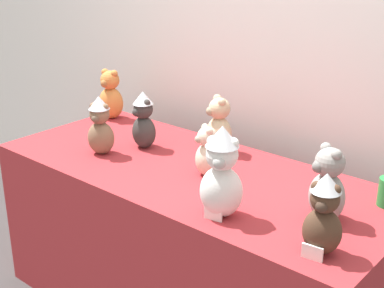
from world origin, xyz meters
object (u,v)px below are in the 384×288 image
object	(u,v)px
teddy_bear_cream	(207,152)
teddy_bear_sand	(219,126)
teddy_bear_cocoa	(323,215)
teddy_bear_charcoal	(143,121)
teddy_bear_snow	(222,173)
teddy_bear_ash	(327,186)
teddy_bear_ginger	(111,96)
display_table	(192,245)
teddy_bear_mocha	(100,126)

from	to	relation	value
teddy_bear_cream	teddy_bear_sand	bearing A→B (deg)	149.10
teddy_bear_sand	teddy_bear_cocoa	bearing A→B (deg)	1.11
teddy_bear_charcoal	teddy_bear_sand	bearing A→B (deg)	41.39
teddy_bear_cream	teddy_bear_cocoa	size ratio (longest dim) A/B	0.79
teddy_bear_snow	teddy_bear_charcoal	bearing A→B (deg)	131.08
teddy_bear_ash	teddy_bear_ginger	distance (m)	1.49
display_table	teddy_bear_mocha	distance (m)	0.69
teddy_bear_mocha	teddy_bear_ginger	distance (m)	0.54
teddy_bear_mocha	teddy_bear_cocoa	world-z (taller)	teddy_bear_cocoa
teddy_bear_cocoa	teddy_bear_ginger	bearing A→B (deg)	148.11
display_table	teddy_bear_cocoa	xyz separation A→B (m)	(0.75, -0.24, 0.51)
teddy_bear_cream	teddy_bear_ginger	bearing A→B (deg)	-164.68
display_table	teddy_bear_ginger	xyz separation A→B (m)	(-0.81, 0.26, 0.51)
display_table	teddy_bear_snow	distance (m)	0.70
teddy_bear_mocha	teddy_bear_sand	world-z (taller)	teddy_bear_mocha
display_table	teddy_bear_mocha	xyz separation A→B (m)	(-0.45, -0.13, 0.51)
teddy_bear_sand	teddy_bear_ash	size ratio (longest dim) A/B	0.95
display_table	teddy_bear_snow	world-z (taller)	teddy_bear_snow
teddy_bear_charcoal	teddy_bear_ash	world-z (taller)	teddy_bear_ash
teddy_bear_ginger	teddy_bear_cream	bearing A→B (deg)	-23.98
teddy_bear_mocha	teddy_bear_cocoa	xyz separation A→B (m)	(1.19, -0.11, 0.00)
teddy_bear_snow	teddy_bear_charcoal	size ratio (longest dim) A/B	1.25
display_table	teddy_bear_ash	xyz separation A→B (m)	(0.65, -0.03, 0.51)
display_table	teddy_bear_snow	bearing A→B (deg)	-35.16
teddy_bear_sand	teddy_bear_ash	xyz separation A→B (m)	(0.70, -0.28, 0.01)
display_table	teddy_bear_ash	bearing A→B (deg)	-2.54
teddy_bear_charcoal	teddy_bear_cocoa	distance (m)	1.14
teddy_bear_sand	teddy_bear_cream	world-z (taller)	teddy_bear_sand
teddy_bear_snow	display_table	bearing A→B (deg)	119.42
teddy_bear_mocha	teddy_bear_cream	size ratio (longest dim) A/B	1.25
teddy_bear_sand	teddy_bear_cocoa	size ratio (longest dim) A/B	0.96
teddy_bear_cocoa	display_table	bearing A→B (deg)	148.09
teddy_bear_ash	teddy_bear_ginger	xyz separation A→B (m)	(-1.46, 0.29, -0.00)
teddy_bear_snow	teddy_bear_charcoal	distance (m)	0.77
teddy_bear_ginger	teddy_bear_ash	bearing A→B (deg)	-18.86
teddy_bear_cream	teddy_bear_mocha	bearing A→B (deg)	-134.69
teddy_bear_mocha	teddy_bear_cream	world-z (taller)	teddy_bear_mocha
teddy_bear_sand	teddy_bear_snow	bearing A→B (deg)	-18.43
teddy_bear_mocha	teddy_bear_cocoa	bearing A→B (deg)	-28.98
teddy_bear_charcoal	teddy_bear_sand	distance (m)	0.36
teddy_bear_mocha	teddy_bear_sand	distance (m)	0.55
teddy_bear_ash	teddy_bear_cocoa	size ratio (longest dim) A/B	1.01
teddy_bear_charcoal	teddy_bear_mocha	distance (m)	0.21
teddy_bear_sand	teddy_bear_mocha	bearing A→B (deg)	-103.51
teddy_bear_ash	teddy_bear_snow	bearing A→B (deg)	-113.00
teddy_bear_mocha	teddy_bear_ginger	bearing A→B (deg)	109.67
teddy_bear_cream	teddy_bear_ash	world-z (taller)	teddy_bear_ash
teddy_bear_mocha	teddy_bear_cream	distance (m)	0.54
teddy_bear_mocha	teddy_bear_sand	xyz separation A→B (m)	(0.40, 0.38, -0.01)
teddy_bear_cream	teddy_bear_ginger	world-z (taller)	teddy_bear_ginger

